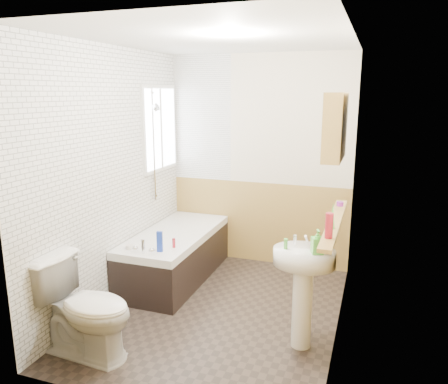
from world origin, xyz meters
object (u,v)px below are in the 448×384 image
(toilet, at_px, (85,308))
(sink, at_px, (303,278))
(bathtub, at_px, (175,254))
(pine_shelf, at_px, (335,222))
(medicine_cabinet, at_px, (335,126))

(toilet, relative_size, sink, 0.85)
(bathtub, distance_m, toilet, 1.58)
(pine_shelf, height_order, medicine_cabinet, medicine_cabinet)
(pine_shelf, xyz_separation_m, medicine_cabinet, (-0.03, -0.14, 0.79))
(sink, bearing_deg, bathtub, 156.97)
(bathtub, distance_m, pine_shelf, 2.03)
(bathtub, bearing_deg, toilet, -91.09)
(toilet, distance_m, medicine_cabinet, 2.40)
(bathtub, xyz_separation_m, toilet, (-0.03, -1.58, 0.12))
(pine_shelf, bearing_deg, toilet, -152.75)
(sink, bearing_deg, toilet, -150.25)
(bathtub, relative_size, toilet, 1.96)
(sink, distance_m, pine_shelf, 0.52)
(sink, relative_size, medicine_cabinet, 1.73)
(bathtub, bearing_deg, sink, -29.58)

